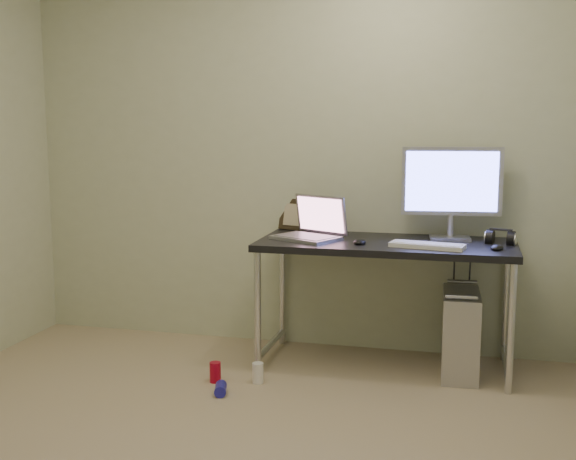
% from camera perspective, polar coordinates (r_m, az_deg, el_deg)
% --- Properties ---
extents(wall_back, '(3.50, 0.02, 2.50)m').
position_cam_1_polar(wall_back, '(4.59, 0.43, 6.23)').
color(wall_back, beige).
rests_on(wall_back, ground).
extents(desk, '(1.47, 0.64, 0.75)m').
position_cam_1_polar(desk, '(4.23, 7.74, -2.03)').
color(desk, black).
rests_on(desk, ground).
extents(tower_computer, '(0.22, 0.47, 0.51)m').
position_cam_1_polar(tower_computer, '(4.27, 13.45, -7.94)').
color(tower_computer, '#ADADB1').
rests_on(tower_computer, ground).
extents(cable_a, '(0.01, 0.16, 0.69)m').
position_cam_1_polar(cable_a, '(4.53, 12.93, -4.90)').
color(cable_a, black).
rests_on(cable_a, ground).
extents(cable_b, '(0.02, 0.11, 0.71)m').
position_cam_1_polar(cable_b, '(4.52, 14.06, -5.24)').
color(cable_b, black).
rests_on(cable_b, ground).
extents(can_red, '(0.06, 0.06, 0.11)m').
position_cam_1_polar(can_red, '(4.11, -5.77, -11.12)').
color(can_red, '#B20924').
rests_on(can_red, ground).
extents(can_white, '(0.07, 0.07, 0.11)m').
position_cam_1_polar(can_white, '(4.08, -2.39, -11.22)').
color(can_white, white).
rests_on(can_white, ground).
extents(can_blue, '(0.09, 0.13, 0.06)m').
position_cam_1_polar(can_blue, '(3.94, -5.34, -12.39)').
color(can_blue, '#2320AC').
rests_on(can_blue, ground).
extents(laptop, '(0.46, 0.43, 0.25)m').
position_cam_1_polar(laptop, '(4.28, 1.90, 0.12)').
color(laptop, '#B8B9C0').
rests_on(laptop, desk).
extents(monitor, '(0.58, 0.19, 0.54)m').
position_cam_1_polar(monitor, '(4.33, 12.81, 3.45)').
color(monitor, '#B8B9C0').
rests_on(monitor, desk).
extents(keyboard, '(0.42, 0.20, 0.02)m').
position_cam_1_polar(keyboard, '(4.04, 10.94, -1.21)').
color(keyboard, white).
rests_on(keyboard, desk).
extents(mouse_right, '(0.09, 0.12, 0.04)m').
position_cam_1_polar(mouse_right, '(4.07, 16.18, -1.25)').
color(mouse_right, black).
rests_on(mouse_right, desk).
extents(mouse_left, '(0.08, 0.11, 0.04)m').
position_cam_1_polar(mouse_left, '(4.12, 5.69, -0.83)').
color(mouse_left, black).
rests_on(mouse_left, desk).
extents(headphones, '(0.18, 0.10, 0.11)m').
position_cam_1_polar(headphones, '(4.27, 16.45, -0.66)').
color(headphones, black).
rests_on(headphones, desk).
extents(picture_frame, '(0.26, 0.15, 0.20)m').
position_cam_1_polar(picture_frame, '(4.59, 0.72, 1.21)').
color(picture_frame, black).
rests_on(picture_frame, desk).
extents(webcam, '(0.05, 0.04, 0.13)m').
position_cam_1_polar(webcam, '(4.53, 3.78, 1.06)').
color(webcam, silver).
rests_on(webcam, desk).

